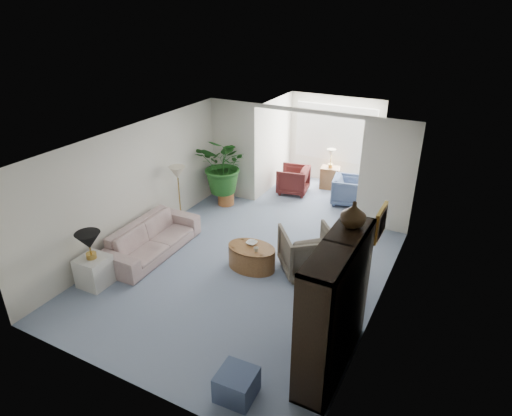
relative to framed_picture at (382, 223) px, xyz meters
The scene contains 26 objects.
floor 2.99m from the framed_picture, behind, with size 6.00×6.00×0.00m, color #8B9DB7.
sunroom_floor 5.16m from the framed_picture, 120.36° to the left, with size 2.60×2.60×0.00m, color #8B9DB7.
back_pier_left 5.37m from the framed_picture, 144.59° to the left, with size 1.20×0.12×2.50m, color silver.
back_pier_right 3.18m from the framed_picture, 100.24° to the left, with size 1.20×0.12×2.50m, color silver.
back_header 4.03m from the framed_picture, 128.43° to the left, with size 2.60×0.12×0.10m, color silver.
window_pane 5.83m from the framed_picture, 114.98° to the left, with size 2.20×0.02×1.50m, color white.
window_blinds 5.81m from the framed_picture, 115.11° to the left, with size 2.20×0.02×1.50m, color white.
framed_picture is the anchor object (origin of this frame).
sofa 4.61m from the framed_picture, behind, with size 2.23×0.87×0.65m, color beige.
end_table 5.03m from the framed_picture, 162.51° to the right, with size 0.51×0.51×0.56m, color silver.
table_lamp 4.89m from the framed_picture, 162.51° to the right, with size 0.44×0.44×0.30m, color black.
floor_lamp 4.83m from the framed_picture, 165.54° to the left, with size 0.36×0.36×0.28m, color beige.
coffee_table 2.81m from the framed_picture, behind, with size 0.95×0.95×0.45m, color olive.
coffee_bowl 2.75m from the framed_picture, 169.48° to the left, with size 0.20×0.20×0.05m, color white.
coffee_cup 2.54m from the framed_picture, behind, with size 0.09×0.09×0.09m, color beige.
wingback_chair 2.03m from the framed_picture, 152.26° to the left, with size 0.92×0.95×0.86m, color #686152.
side_table_dark 1.87m from the framed_picture, 124.14° to the left, with size 0.52×0.41×0.62m, color black.
entertainment_cabinet 1.51m from the framed_picture, 99.99° to the right, with size 0.47×1.77×1.96m, color black.
cabinet_urn 0.95m from the framed_picture, 105.94° to the right, with size 0.34×0.34×0.36m, color #322210.
ottoman 3.05m from the framed_picture, 114.75° to the right, with size 0.48×0.48×0.38m, color slate.
plant_pot 5.25m from the framed_picture, 149.00° to the left, with size 0.40×0.40×0.32m, color #A76030.
house_plant 5.06m from the framed_picture, 149.00° to the left, with size 1.29×1.12×1.44m, color #225B1F.
sunroom_chair_blue 4.57m from the framed_picture, 111.69° to the left, with size 0.75×0.77×0.70m, color slate.
sunroom_chair_maroon 5.29m from the framed_picture, 127.51° to the left, with size 0.76×0.78×0.71m, color maroon.
sunroom_table 5.54m from the framed_picture, 116.18° to the left, with size 0.48×0.37×0.59m, color olive.
shelf_clutter 1.57m from the framed_picture, 101.20° to the right, with size 0.30×1.23×1.06m.
Camera 1 is at (3.49, -6.04, 4.69)m, focal length 30.83 mm.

